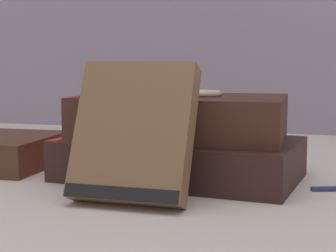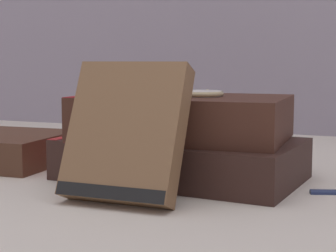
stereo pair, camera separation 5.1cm
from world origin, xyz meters
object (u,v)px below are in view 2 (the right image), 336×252
book_flat_top (179,117)px  pocket_watch (200,94)px  book_flat_bottom (177,158)px  reading_glasses (166,149)px  book_leaning_front (124,137)px

book_flat_top → pocket_watch: 0.04m
book_flat_bottom → pocket_watch: pocket_watch is taller
book_flat_bottom → reading_glasses: (-0.08, 0.17, -0.02)m
book_flat_top → pocket_watch: (0.02, 0.00, 0.03)m
book_flat_top → reading_glasses: size_ratio=2.31×
reading_glasses → book_flat_top: bearing=-71.9°
book_flat_bottom → pocket_watch: 0.08m
book_leaning_front → book_flat_top: bearing=85.7°
book_flat_bottom → book_leaning_front: bearing=-88.8°
book_flat_top → reading_glasses: bearing=114.1°
pocket_watch → book_flat_bottom: bearing=-165.7°
book_flat_bottom → book_flat_top: book_flat_top is taller
book_flat_bottom → book_flat_top: size_ratio=1.17×
book_leaning_front → pocket_watch: size_ratio=2.38×
book_flat_top → book_leaning_front: 0.12m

